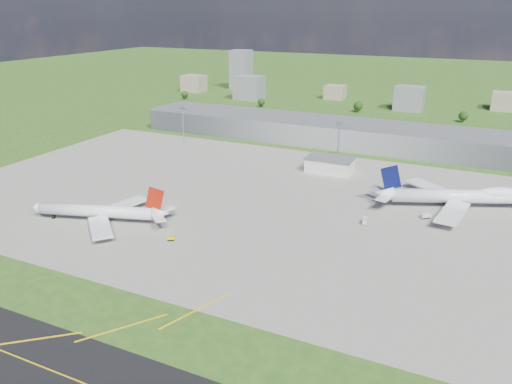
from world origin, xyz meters
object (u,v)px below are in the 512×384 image
at_px(airliner_blue_quad, 463,196).
at_px(van_white_far, 426,216).
at_px(tug_yellow, 171,239).
at_px(airliner_red_twin, 101,212).
at_px(van_white_near, 365,221).

distance_m(airliner_blue_quad, van_white_far, 25.40).
bearing_deg(tug_yellow, airliner_blue_quad, 12.82).
height_order(airliner_red_twin, tug_yellow, airliner_red_twin).
relative_size(airliner_blue_quad, van_white_far, 16.47).
height_order(tug_yellow, van_white_near, van_white_near).
distance_m(tug_yellow, van_white_near, 84.95).
bearing_deg(van_white_near, tug_yellow, 118.84).
distance_m(airliner_red_twin, tug_yellow, 39.18).
distance_m(airliner_red_twin, van_white_far, 145.75).
distance_m(airliner_red_twin, van_white_near, 117.14).
height_order(airliner_blue_quad, tug_yellow, airliner_blue_quad).
height_order(airliner_red_twin, airliner_blue_quad, airliner_blue_quad).
relative_size(airliner_blue_quad, van_white_near, 15.12).
bearing_deg(airliner_blue_quad, tug_yellow, -161.93).
xyz_separation_m(van_white_near, van_white_far, (23.40, 17.40, -0.09)).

